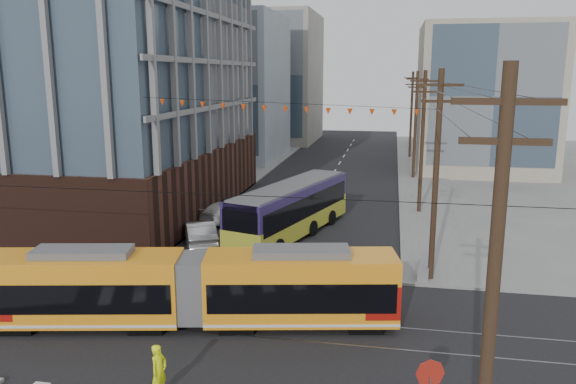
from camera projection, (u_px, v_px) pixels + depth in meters
name	position (u px, v px, depth m)	size (l,w,h in m)	color
ground	(211.00, 372.00, 20.62)	(160.00, 160.00, 0.00)	slate
office_building	(29.00, 27.00, 43.74)	(30.00, 25.00, 28.60)	#381E16
bg_bldg_nw_near	(210.00, 87.00, 71.82)	(18.00, 16.00, 18.00)	#8C99A5
bg_bldg_ne_near	(483.00, 99.00, 62.25)	(14.00, 14.00, 16.00)	gray
bg_bldg_nw_far	(267.00, 78.00, 90.31)	(16.00, 18.00, 20.00)	gray
bg_bldg_ne_far	(476.00, 100.00, 81.33)	(16.00, 16.00, 14.00)	#8C99A5
utility_pole_near	(490.00, 320.00, 12.19)	(0.30, 0.30, 11.00)	black
utility_pole_far	(411.00, 115.00, 71.81)	(0.30, 0.30, 11.00)	black
streetcar	(193.00, 289.00, 24.11)	(17.47, 2.46, 3.37)	orange
city_bus	(291.00, 209.00, 37.68)	(2.77, 12.77, 3.62)	#2A1C4F
parked_car_silver	(200.00, 233.00, 35.51)	(1.77, 5.09, 1.68)	#A7A8A9
parked_car_white	(224.00, 211.00, 41.60)	(2.03, 4.98, 1.45)	silver
parked_car_grey	(234.00, 205.00, 43.89)	(2.13, 4.62, 1.28)	#464749
pedestrian	(159.00, 371.00, 18.84)	(0.69, 0.45, 1.89)	#E8FF0F
jersey_barrier	(425.00, 267.00, 30.71)	(0.81, 3.62, 0.72)	gray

